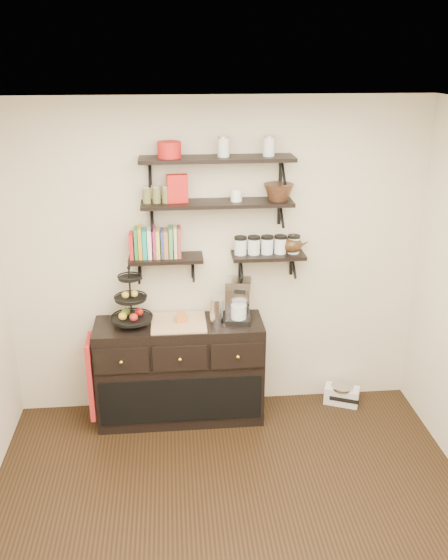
# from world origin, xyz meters

# --- Properties ---
(floor) EXTENTS (3.50, 3.50, 0.00)m
(floor) POSITION_xyz_m (0.00, 0.00, 0.00)
(floor) COLOR black
(floor) RESTS_ON ground
(ceiling) EXTENTS (3.50, 3.50, 0.02)m
(ceiling) POSITION_xyz_m (0.00, 0.00, 2.70)
(ceiling) COLOR white
(ceiling) RESTS_ON back_wall
(back_wall) EXTENTS (3.50, 0.02, 2.70)m
(back_wall) POSITION_xyz_m (0.00, 1.75, 1.35)
(back_wall) COLOR beige
(back_wall) RESTS_ON ground
(shelf_top) EXTENTS (1.20, 0.27, 0.23)m
(shelf_top) POSITION_xyz_m (0.00, 1.62, 2.23)
(shelf_top) COLOR black
(shelf_top) RESTS_ON back_wall
(shelf_mid) EXTENTS (1.20, 0.27, 0.23)m
(shelf_mid) POSITION_xyz_m (0.00, 1.62, 1.88)
(shelf_mid) COLOR black
(shelf_mid) RESTS_ON back_wall
(shelf_low_left) EXTENTS (0.60, 0.25, 0.23)m
(shelf_low_left) POSITION_xyz_m (-0.42, 1.63, 1.43)
(shelf_low_left) COLOR black
(shelf_low_left) RESTS_ON back_wall
(shelf_low_right) EXTENTS (0.60, 0.25, 0.23)m
(shelf_low_right) POSITION_xyz_m (0.42, 1.63, 1.43)
(shelf_low_right) COLOR black
(shelf_low_right) RESTS_ON back_wall
(cookbooks) EXTENTS (0.43, 0.15, 0.26)m
(cookbooks) POSITION_xyz_m (-0.47, 1.63, 1.57)
(cookbooks) COLOR red
(cookbooks) RESTS_ON shelf_low_left
(glass_canisters) EXTENTS (0.54, 0.10, 0.13)m
(glass_canisters) POSITION_xyz_m (0.41, 1.63, 1.51)
(glass_canisters) COLOR silver
(glass_canisters) RESTS_ON shelf_low_right
(sideboard) EXTENTS (1.40, 0.50, 0.92)m
(sideboard) POSITION_xyz_m (-0.33, 1.51, 0.45)
(sideboard) COLOR black
(sideboard) RESTS_ON floor
(fruit_stand) EXTENTS (0.34, 0.34, 0.49)m
(fruit_stand) POSITION_xyz_m (-0.71, 1.52, 1.07)
(fruit_stand) COLOR black
(fruit_stand) RESTS_ON sideboard
(candle) EXTENTS (0.08, 0.08, 0.08)m
(candle) POSITION_xyz_m (-0.31, 1.51, 0.96)
(candle) COLOR #B9672A
(candle) RESTS_ON sideboard
(coffee_maker) EXTENTS (0.23, 0.23, 0.37)m
(coffee_maker) POSITION_xyz_m (0.16, 1.54, 1.08)
(coffee_maker) COLOR black
(coffee_maker) RESTS_ON sideboard
(thermal_carafe) EXTENTS (0.11, 0.11, 0.22)m
(thermal_carafe) POSITION_xyz_m (-0.02, 1.49, 1.01)
(thermal_carafe) COLOR silver
(thermal_carafe) RESTS_ON sideboard
(apron) EXTENTS (0.04, 0.30, 0.69)m
(apron) POSITION_xyz_m (-1.06, 1.41, 0.49)
(apron) COLOR maroon
(apron) RESTS_ON sideboard
(radio) EXTENTS (0.34, 0.27, 0.18)m
(radio) POSITION_xyz_m (1.13, 1.58, 0.09)
(radio) COLOR silver
(radio) RESTS_ON floor
(recipe_box) EXTENTS (0.17, 0.08, 0.22)m
(recipe_box) POSITION_xyz_m (-0.31, 1.61, 2.01)
(recipe_box) COLOR red
(recipe_box) RESTS_ON shelf_mid
(walnut_bowl) EXTENTS (0.24, 0.24, 0.13)m
(walnut_bowl) POSITION_xyz_m (0.49, 1.61, 1.96)
(walnut_bowl) COLOR black
(walnut_bowl) RESTS_ON shelf_mid
(ramekins) EXTENTS (0.09, 0.09, 0.10)m
(ramekins) POSITION_xyz_m (0.15, 1.61, 1.95)
(ramekins) COLOR white
(ramekins) RESTS_ON shelf_mid
(teapot) EXTENTS (0.24, 0.19, 0.16)m
(teapot) POSITION_xyz_m (0.62, 1.63, 1.53)
(teapot) COLOR #382210
(teapot) RESTS_ON shelf_low_right
(red_pot) EXTENTS (0.18, 0.18, 0.12)m
(red_pot) POSITION_xyz_m (-0.36, 1.61, 2.31)
(red_pot) COLOR red
(red_pot) RESTS_ON shelf_top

